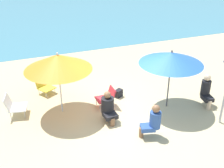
# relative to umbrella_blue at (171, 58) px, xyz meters

# --- Properties ---
(ground_plane) EXTENTS (40.00, 40.00, 0.00)m
(ground_plane) POSITION_rel_umbrella_blue_xyz_m (-1.54, 0.12, -1.57)
(ground_plane) COLOR #CCB789
(sea_water) EXTENTS (40.00, 16.00, 0.01)m
(sea_water) POSITION_rel_umbrella_blue_xyz_m (-1.54, 13.47, -1.56)
(sea_water) COLOR teal
(sea_water) RESTS_ON ground_plane
(umbrella_blue) EXTENTS (1.82, 1.82, 1.80)m
(umbrella_blue) POSITION_rel_umbrella_blue_xyz_m (0.00, 0.00, 0.00)
(umbrella_blue) COLOR #4C4C51
(umbrella_blue) RESTS_ON ground_plane
(umbrella_orange) EXTENTS (1.87, 1.87, 1.85)m
(umbrella_orange) POSITION_rel_umbrella_blue_xyz_m (-3.02, 0.85, -0.00)
(umbrella_orange) COLOR silver
(umbrella_orange) RESTS_ON ground_plane
(beach_chair_a) EXTENTS (0.66, 0.63, 0.62)m
(beach_chair_a) POSITION_rel_umbrella_blue_xyz_m (-4.33, 1.14, -1.24)
(beach_chair_a) COLOR white
(beach_chair_a) RESTS_ON ground_plane
(beach_chair_b) EXTENTS (0.54, 0.45, 0.59)m
(beach_chair_b) POSITION_rel_umbrella_blue_xyz_m (-1.69, 0.65, -1.24)
(beach_chair_b) COLOR red
(beach_chair_b) RESTS_ON ground_plane
(beach_chair_c) EXTENTS (0.66, 0.69, 0.53)m
(beach_chair_c) POSITION_rel_umbrella_blue_xyz_m (-3.30, 2.19, -1.31)
(beach_chair_c) COLOR gold
(beach_chair_c) RESTS_ON ground_plane
(person_a) EXTENTS (0.34, 0.54, 0.98)m
(person_a) POSITION_rel_umbrella_blue_xyz_m (1.14, -0.31, -1.07)
(person_a) COLOR black
(person_a) RESTS_ON ground_plane
(person_b) EXTENTS (0.37, 0.58, 0.88)m
(person_b) POSITION_rel_umbrella_blue_xyz_m (-1.91, -0.07, -1.14)
(person_b) COLOR black
(person_b) RESTS_ON ground_plane
(person_c) EXTENTS (0.53, 0.37, 0.92)m
(person_c) POSITION_rel_umbrella_blue_xyz_m (-1.12, -1.15, -1.10)
(person_c) COLOR #2D519E
(person_c) RESTS_ON ground_plane
(beach_bag) EXTENTS (0.30, 0.27, 0.25)m
(beach_bag) POSITION_rel_umbrella_blue_xyz_m (-1.14, 1.06, -1.44)
(beach_bag) COLOR black
(beach_bag) RESTS_ON ground_plane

